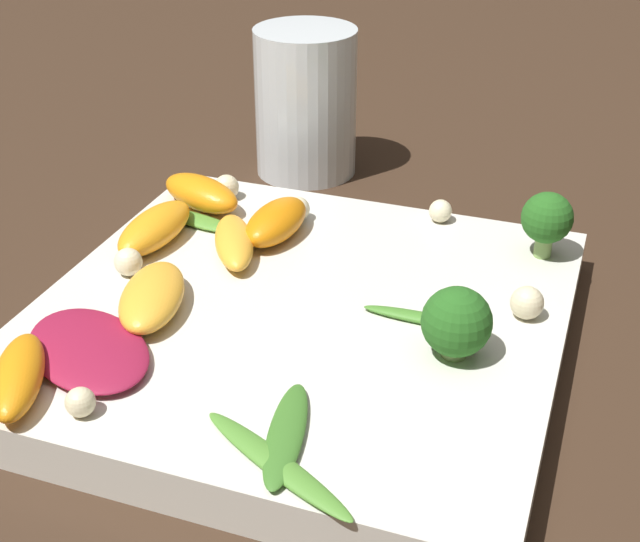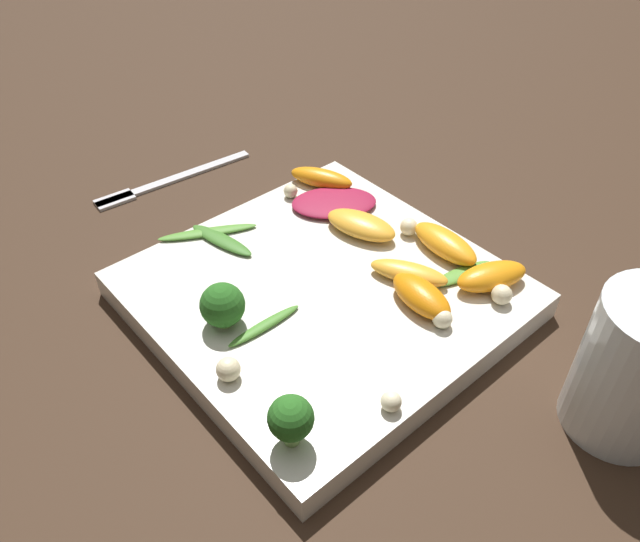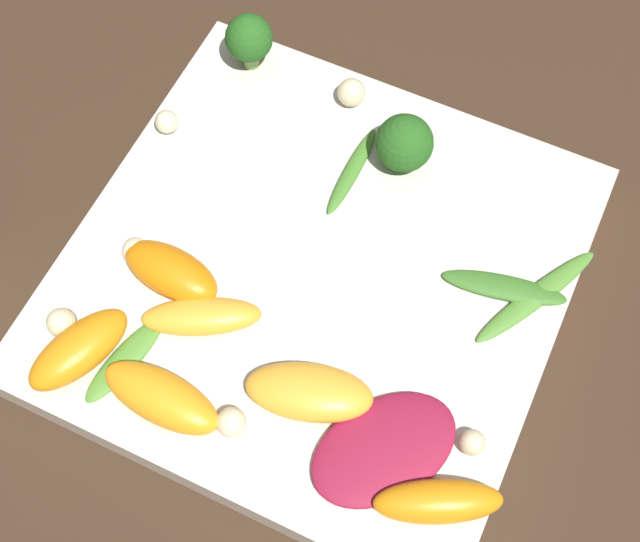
# 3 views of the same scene
# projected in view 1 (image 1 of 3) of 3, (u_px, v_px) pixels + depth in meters

# --- Properties ---
(ground_plane) EXTENTS (2.40, 2.40, 0.00)m
(ground_plane) POSITION_uv_depth(u_px,v_px,m) (300.00, 345.00, 0.51)
(ground_plane) COLOR #382619
(plate) EXTENTS (0.29, 0.29, 0.03)m
(plate) POSITION_uv_depth(u_px,v_px,m) (300.00, 326.00, 0.51)
(plate) COLOR silver
(plate) RESTS_ON ground_plane
(drinking_glass) EXTENTS (0.08, 0.08, 0.12)m
(drinking_glass) POSITION_uv_depth(u_px,v_px,m) (306.00, 102.00, 0.70)
(drinking_glass) COLOR white
(drinking_glass) RESTS_ON ground_plane
(radicchio_leaf_0) EXTENTS (0.09, 0.10, 0.01)m
(radicchio_leaf_0) POSITION_uv_depth(u_px,v_px,m) (88.00, 349.00, 0.46)
(radicchio_leaf_0) COLOR maroon
(radicchio_leaf_0) RESTS_ON plate
(orange_segment_0) EXTENTS (0.08, 0.05, 0.02)m
(orange_segment_0) POSITION_uv_depth(u_px,v_px,m) (152.00, 296.00, 0.49)
(orange_segment_0) COLOR #FCAD33
(orange_segment_0) RESTS_ON plate
(orange_segment_1) EXTENTS (0.07, 0.05, 0.02)m
(orange_segment_1) POSITION_uv_depth(u_px,v_px,m) (234.00, 242.00, 0.55)
(orange_segment_1) COLOR #FCAD33
(orange_segment_1) RESTS_ON plate
(orange_segment_2) EXTENTS (0.07, 0.05, 0.02)m
(orange_segment_2) POSITION_uv_depth(u_px,v_px,m) (18.00, 376.00, 0.43)
(orange_segment_2) COLOR orange
(orange_segment_2) RESTS_ON plate
(orange_segment_3) EXTENTS (0.06, 0.04, 0.02)m
(orange_segment_3) POSITION_uv_depth(u_px,v_px,m) (276.00, 222.00, 0.57)
(orange_segment_3) COLOR orange
(orange_segment_3) RESTS_ON plate
(orange_segment_4) EXTENTS (0.07, 0.03, 0.02)m
(orange_segment_4) POSITION_uv_depth(u_px,v_px,m) (155.00, 228.00, 0.56)
(orange_segment_4) COLOR orange
(orange_segment_4) RESTS_ON plate
(orange_segment_5) EXTENTS (0.05, 0.07, 0.02)m
(orange_segment_5) POSITION_uv_depth(u_px,v_px,m) (201.00, 193.00, 0.60)
(orange_segment_5) COLOR orange
(orange_segment_5) RESTS_ON plate
(broccoli_floret_0) EXTENTS (0.04, 0.04, 0.04)m
(broccoli_floret_0) POSITION_uv_depth(u_px,v_px,m) (457.00, 323.00, 0.45)
(broccoli_floret_0) COLOR #84AD5B
(broccoli_floret_0) RESTS_ON plate
(broccoli_floret_1) EXTENTS (0.03, 0.03, 0.04)m
(broccoli_floret_1) POSITION_uv_depth(u_px,v_px,m) (547.00, 219.00, 0.54)
(broccoli_floret_1) COLOR #84AD5B
(broccoli_floret_1) RESTS_ON plate
(arugula_sprig_0) EXTENTS (0.08, 0.03, 0.01)m
(arugula_sprig_0) POSITION_uv_depth(u_px,v_px,m) (286.00, 434.00, 0.40)
(arugula_sprig_0) COLOR #3D7528
(arugula_sprig_0) RESTS_ON plate
(arugula_sprig_1) EXTENTS (0.03, 0.06, 0.01)m
(arugula_sprig_1) POSITION_uv_depth(u_px,v_px,m) (197.00, 220.00, 0.59)
(arugula_sprig_1) COLOR #518E33
(arugula_sprig_1) RESTS_ON plate
(arugula_sprig_2) EXTENTS (0.01, 0.07, 0.00)m
(arugula_sprig_2) POSITION_uv_depth(u_px,v_px,m) (425.00, 318.00, 0.48)
(arugula_sprig_2) COLOR #47842D
(arugula_sprig_2) RESTS_ON plate
(arugula_sprig_3) EXTENTS (0.05, 0.09, 0.00)m
(arugula_sprig_3) POSITION_uv_depth(u_px,v_px,m) (276.00, 464.00, 0.39)
(arugula_sprig_3) COLOR #518E33
(arugula_sprig_3) RESTS_ON plate
(macadamia_nut_0) EXTENTS (0.02, 0.02, 0.02)m
(macadamia_nut_0) POSITION_uv_depth(u_px,v_px,m) (298.00, 209.00, 0.59)
(macadamia_nut_0) COLOR beige
(macadamia_nut_0) RESTS_ON plate
(macadamia_nut_1) EXTENTS (0.02, 0.02, 0.02)m
(macadamia_nut_1) POSITION_uv_depth(u_px,v_px,m) (527.00, 303.00, 0.49)
(macadamia_nut_1) COLOR beige
(macadamia_nut_1) RESTS_ON plate
(macadamia_nut_2) EXTENTS (0.01, 0.01, 0.01)m
(macadamia_nut_2) POSITION_uv_depth(u_px,v_px,m) (80.00, 402.00, 0.41)
(macadamia_nut_2) COLOR beige
(macadamia_nut_2) RESTS_ON plate
(macadamia_nut_3) EXTENTS (0.02, 0.02, 0.02)m
(macadamia_nut_3) POSITION_uv_depth(u_px,v_px,m) (440.00, 211.00, 0.59)
(macadamia_nut_3) COLOR beige
(macadamia_nut_3) RESTS_ON plate
(macadamia_nut_4) EXTENTS (0.02, 0.02, 0.02)m
(macadamia_nut_4) POSITION_uv_depth(u_px,v_px,m) (227.00, 187.00, 0.62)
(macadamia_nut_4) COLOR beige
(macadamia_nut_4) RESTS_ON plate
(macadamia_nut_5) EXTENTS (0.02, 0.02, 0.02)m
(macadamia_nut_5) POSITION_uv_depth(u_px,v_px,m) (128.00, 262.00, 0.53)
(macadamia_nut_5) COLOR beige
(macadamia_nut_5) RESTS_ON plate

